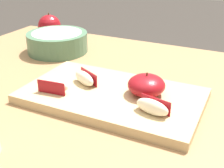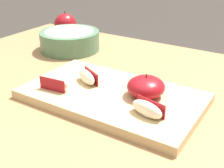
# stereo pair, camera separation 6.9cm
# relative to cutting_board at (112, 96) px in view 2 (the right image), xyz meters

# --- Properties ---
(dining_table) EXTENTS (1.42, 0.85, 0.75)m
(dining_table) POSITION_rel_cutting_board_xyz_m (0.08, 0.04, -0.11)
(dining_table) COLOR #9E754C
(dining_table) RESTS_ON ground_plane
(cutting_board) EXTENTS (0.41, 0.24, 0.02)m
(cutting_board) POSITION_rel_cutting_board_xyz_m (0.00, 0.00, 0.00)
(cutting_board) COLOR tan
(cutting_board) RESTS_ON dining_table
(apple_half_skin_up) EXTENTS (0.09, 0.09, 0.05)m
(apple_half_skin_up) POSITION_rel_cutting_board_xyz_m (0.07, 0.02, 0.03)
(apple_half_skin_up) COLOR maroon
(apple_half_skin_up) RESTS_ON cutting_board
(apple_wedge_middle) EXTENTS (0.08, 0.03, 0.03)m
(apple_wedge_middle) POSITION_rel_cutting_board_xyz_m (-0.12, -0.06, 0.03)
(apple_wedge_middle) COLOR #F4EACC
(apple_wedge_middle) RESTS_ON cutting_board
(apple_wedge_front) EXTENTS (0.08, 0.04, 0.03)m
(apple_wedge_front) POSITION_rel_cutting_board_xyz_m (0.12, -0.05, 0.03)
(apple_wedge_front) COLOR #F4EACC
(apple_wedge_front) RESTS_ON cutting_board
(apple_wedge_left) EXTENTS (0.08, 0.06, 0.03)m
(apple_wedge_left) POSITION_rel_cutting_board_xyz_m (-0.08, 0.01, 0.03)
(apple_wedge_left) COLOR #F4EACC
(apple_wedge_left) RESTS_ON cutting_board
(whole_apple_red_delicious) EXTENTS (0.09, 0.09, 0.10)m
(whole_apple_red_delicious) POSITION_rel_cutting_board_xyz_m (-0.44, 0.36, 0.03)
(whole_apple_red_delicious) COLOR maroon
(whole_apple_red_delicious) RESTS_ON dining_table
(ceramic_fruit_bowl) EXTENTS (0.20, 0.20, 0.07)m
(ceramic_fruit_bowl) POSITION_rel_cutting_board_xyz_m (-0.32, 0.23, 0.02)
(ceramic_fruit_bowl) COLOR #4C7556
(ceramic_fruit_bowl) RESTS_ON dining_table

